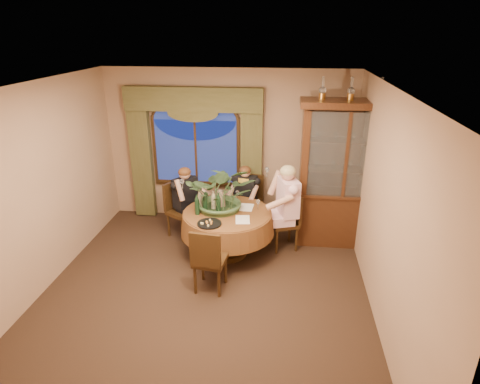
# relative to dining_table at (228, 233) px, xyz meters

# --- Properties ---
(floor) EXTENTS (5.00, 5.00, 0.00)m
(floor) POSITION_rel_dining_table_xyz_m (-0.17, -1.11, -0.38)
(floor) COLOR black
(floor) RESTS_ON ground
(wall_back) EXTENTS (4.50, 0.00, 4.50)m
(wall_back) POSITION_rel_dining_table_xyz_m (-0.17, 1.39, 1.02)
(wall_back) COLOR #9C795C
(wall_back) RESTS_ON ground
(wall_right) EXTENTS (0.00, 5.00, 5.00)m
(wall_right) POSITION_rel_dining_table_xyz_m (2.08, -1.11, 1.02)
(wall_right) COLOR #9C795C
(wall_right) RESTS_ON ground
(ceiling) EXTENTS (5.00, 5.00, 0.00)m
(ceiling) POSITION_rel_dining_table_xyz_m (-0.17, -1.11, 2.42)
(ceiling) COLOR white
(ceiling) RESTS_ON wall_back
(window) EXTENTS (1.62, 0.10, 1.32)m
(window) POSITION_rel_dining_table_xyz_m (-0.77, 1.32, 0.92)
(window) COLOR navy
(window) RESTS_ON wall_back
(arched_transom) EXTENTS (1.60, 0.06, 0.44)m
(arched_transom) POSITION_rel_dining_table_xyz_m (-0.77, 1.32, 1.71)
(arched_transom) COLOR navy
(arched_transom) RESTS_ON wall_back
(drapery_left) EXTENTS (0.38, 0.14, 2.32)m
(drapery_left) POSITION_rel_dining_table_xyz_m (-1.80, 1.27, 0.80)
(drapery_left) COLOR #44431F
(drapery_left) RESTS_ON floor
(drapery_right) EXTENTS (0.38, 0.14, 2.32)m
(drapery_right) POSITION_rel_dining_table_xyz_m (0.26, 1.27, 0.80)
(drapery_right) COLOR #44431F
(drapery_right) RESTS_ON floor
(swag_valance) EXTENTS (2.45, 0.16, 0.42)m
(swag_valance) POSITION_rel_dining_table_xyz_m (-0.77, 1.24, 1.90)
(swag_valance) COLOR #44431F
(swag_valance) RESTS_ON wall_back
(dining_table) EXTENTS (1.68, 1.68, 0.75)m
(dining_table) POSITION_rel_dining_table_xyz_m (0.00, 0.00, 0.00)
(dining_table) COLOR maroon
(dining_table) RESTS_ON floor
(china_cabinet) EXTENTS (1.49, 0.58, 2.41)m
(china_cabinet) POSITION_rel_dining_table_xyz_m (1.80, 0.64, 0.83)
(china_cabinet) COLOR #321A0E
(china_cabinet) RESTS_ON floor
(oil_lamp_left) EXTENTS (0.11, 0.11, 0.34)m
(oil_lamp_left) POSITION_rel_dining_table_xyz_m (1.38, 0.64, 2.21)
(oil_lamp_left) COLOR #A5722D
(oil_lamp_left) RESTS_ON china_cabinet
(oil_lamp_center) EXTENTS (0.11, 0.11, 0.34)m
(oil_lamp_center) POSITION_rel_dining_table_xyz_m (1.80, 0.64, 2.21)
(oil_lamp_center) COLOR #A5722D
(oil_lamp_center) RESTS_ON china_cabinet
(oil_lamp_right) EXTENTS (0.11, 0.11, 0.34)m
(oil_lamp_right) POSITION_rel_dining_table_xyz_m (2.22, 0.64, 2.21)
(oil_lamp_right) COLOR #A5722D
(oil_lamp_right) RESTS_ON china_cabinet
(chair_right) EXTENTS (0.54, 0.54, 0.96)m
(chair_right) POSITION_rel_dining_table_xyz_m (0.89, 0.32, 0.10)
(chair_right) COLOR black
(chair_right) RESTS_ON floor
(chair_back_right) EXTENTS (0.51, 0.51, 0.96)m
(chair_back_right) POSITION_rel_dining_table_xyz_m (0.25, 0.99, 0.10)
(chair_back_right) COLOR black
(chair_back_right) RESTS_ON floor
(chair_back) EXTENTS (0.58, 0.58, 0.96)m
(chair_back) POSITION_rel_dining_table_xyz_m (-0.88, 0.53, 0.10)
(chair_back) COLOR black
(chair_back) RESTS_ON floor
(chair_front_left) EXTENTS (0.46, 0.46, 0.96)m
(chair_front_left) POSITION_rel_dining_table_xyz_m (-0.10, -0.95, 0.10)
(chair_front_left) COLOR black
(chair_front_left) RESTS_ON floor
(person_pink) EXTENTS (0.62, 0.65, 1.46)m
(person_pink) POSITION_rel_dining_table_xyz_m (0.94, 0.31, 0.35)
(person_pink) COLOR beige
(person_pink) RESTS_ON floor
(person_back) EXTENTS (0.60, 0.61, 1.26)m
(person_back) POSITION_rel_dining_table_xyz_m (-0.82, 0.60, 0.25)
(person_back) COLOR black
(person_back) RESTS_ON floor
(person_scarf) EXTENTS (0.51, 0.48, 1.22)m
(person_scarf) POSITION_rel_dining_table_xyz_m (0.19, 0.91, 0.24)
(person_scarf) COLOR black
(person_scarf) RESTS_ON floor
(stoneware_vase) EXTENTS (0.15, 0.15, 0.28)m
(stoneware_vase) POSITION_rel_dining_table_xyz_m (-0.13, 0.17, 0.52)
(stoneware_vase) COLOR #93715B
(stoneware_vase) RESTS_ON dining_table
(centerpiece_plant) EXTENTS (1.07, 1.19, 0.93)m
(centerpiece_plant) POSITION_rel_dining_table_xyz_m (-0.09, 0.12, 1.04)
(centerpiece_plant) COLOR #375530
(centerpiece_plant) RESTS_ON dining_table
(olive_bowl) EXTENTS (0.16, 0.16, 0.05)m
(olive_bowl) POSITION_rel_dining_table_xyz_m (0.06, -0.03, 0.40)
(olive_bowl) COLOR #4D5A2E
(olive_bowl) RESTS_ON dining_table
(cheese_platter) EXTENTS (0.36, 0.36, 0.02)m
(cheese_platter) POSITION_rel_dining_table_xyz_m (-0.20, -0.45, 0.39)
(cheese_platter) COLOR black
(cheese_platter) RESTS_ON dining_table
(wine_bottle_0) EXTENTS (0.07, 0.07, 0.33)m
(wine_bottle_0) POSITION_rel_dining_table_xyz_m (-0.45, -0.13, 0.54)
(wine_bottle_0) COLOR black
(wine_bottle_0) RESTS_ON dining_table
(wine_bottle_1) EXTENTS (0.07, 0.07, 0.33)m
(wine_bottle_1) POSITION_rel_dining_table_xyz_m (-0.45, 0.08, 0.54)
(wine_bottle_1) COLOR tan
(wine_bottle_1) RESTS_ON dining_table
(wine_bottle_2) EXTENTS (0.07, 0.07, 0.33)m
(wine_bottle_2) POSITION_rel_dining_table_xyz_m (-0.13, -0.03, 0.54)
(wine_bottle_2) COLOR black
(wine_bottle_2) RESTS_ON dining_table
(wine_bottle_3) EXTENTS (0.07, 0.07, 0.33)m
(wine_bottle_3) POSITION_rel_dining_table_xyz_m (-0.34, -0.04, 0.54)
(wine_bottle_3) COLOR black
(wine_bottle_3) RESTS_ON dining_table
(wine_bottle_4) EXTENTS (0.07, 0.07, 0.33)m
(wine_bottle_4) POSITION_rel_dining_table_xyz_m (-0.23, 0.03, 0.54)
(wine_bottle_4) COLOR tan
(wine_bottle_4) RESTS_ON dining_table
(tasting_paper_0) EXTENTS (0.24, 0.32, 0.00)m
(tasting_paper_0) POSITION_rel_dining_table_xyz_m (0.27, -0.24, 0.38)
(tasting_paper_0) COLOR white
(tasting_paper_0) RESTS_ON dining_table
(tasting_paper_1) EXTENTS (0.23, 0.31, 0.00)m
(tasting_paper_1) POSITION_rel_dining_table_xyz_m (0.28, 0.20, 0.38)
(tasting_paper_1) COLOR white
(tasting_paper_1) RESTS_ON dining_table
(wine_glass_person_pink) EXTENTS (0.07, 0.07, 0.18)m
(wine_glass_person_pink) POSITION_rel_dining_table_xyz_m (0.47, 0.16, 0.46)
(wine_glass_person_pink) COLOR silver
(wine_glass_person_pink) RESTS_ON dining_table
(wine_glass_person_back) EXTENTS (0.07, 0.07, 0.18)m
(wine_glass_person_back) POSITION_rel_dining_table_xyz_m (-0.40, 0.29, 0.46)
(wine_glass_person_back) COLOR silver
(wine_glass_person_back) RESTS_ON dining_table
(wine_glass_person_scarf) EXTENTS (0.07, 0.07, 0.18)m
(wine_glass_person_scarf) POSITION_rel_dining_table_xyz_m (0.10, 0.48, 0.46)
(wine_glass_person_scarf) COLOR silver
(wine_glass_person_scarf) RESTS_ON dining_table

